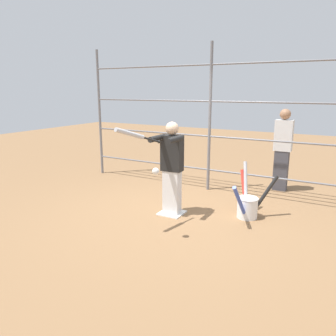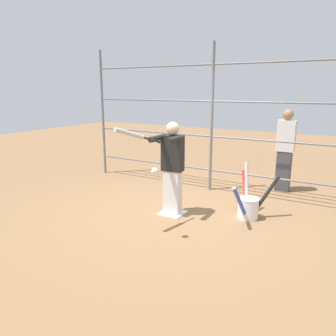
# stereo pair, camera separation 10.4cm
# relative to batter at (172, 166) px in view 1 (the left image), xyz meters

# --- Properties ---
(ground_plane) EXTENTS (24.00, 24.00, 0.00)m
(ground_plane) POSITION_rel_batter_xyz_m (0.00, -0.02, -0.85)
(ground_plane) COLOR olive
(home_plate) EXTENTS (0.40, 0.40, 0.02)m
(home_plate) POSITION_rel_batter_xyz_m (0.00, -0.02, -0.84)
(home_plate) COLOR white
(home_plate) RESTS_ON ground
(fence_backstop) EXTENTS (5.86, 0.06, 2.99)m
(fence_backstop) POSITION_rel_batter_xyz_m (0.00, -1.62, 0.65)
(fence_backstop) COLOR slate
(fence_backstop) RESTS_ON ground
(batter) EXTENTS (0.40, 0.54, 1.57)m
(batter) POSITION_rel_batter_xyz_m (0.00, 0.00, 0.00)
(batter) COLOR silver
(batter) RESTS_ON ground
(baseball_bat_swinging) EXTENTS (0.28, 0.80, 0.31)m
(baseball_bat_swinging) POSITION_rel_batter_xyz_m (0.14, 0.87, 0.61)
(baseball_bat_swinging) COLOR black
(softball_in_flight) EXTENTS (0.10, 0.10, 0.10)m
(softball_in_flight) POSITION_rel_batter_xyz_m (-0.30, 0.99, 0.16)
(softball_in_flight) COLOR white
(bat_bucket) EXTENTS (0.69, 1.06, 0.88)m
(bat_bucket) POSITION_rel_batter_xyz_m (-1.18, -0.48, -0.63)
(bat_bucket) COLOR white
(bat_bucket) RESTS_ON ground
(bystander_behind_fence) EXTENTS (0.35, 0.22, 1.70)m
(bystander_behind_fence) POSITION_rel_batter_xyz_m (-1.34, -2.33, 0.04)
(bystander_behind_fence) COLOR #3F3F47
(bystander_behind_fence) RESTS_ON ground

